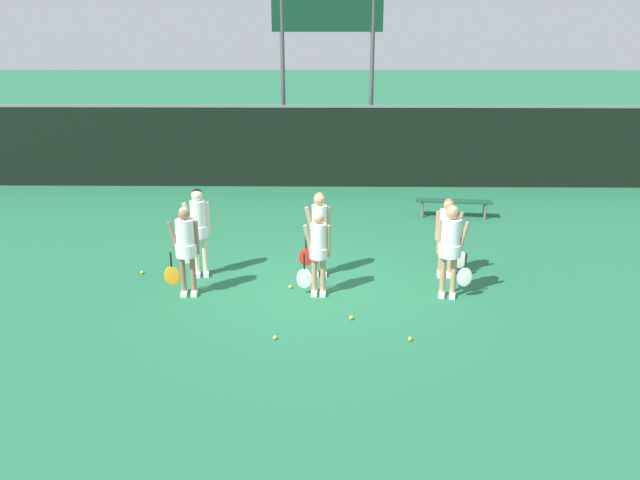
# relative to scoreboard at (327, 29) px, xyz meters

# --- Properties ---
(ground_plane) EXTENTS (140.00, 140.00, 0.00)m
(ground_plane) POSITION_rel_scoreboard_xyz_m (-0.15, -8.96, -4.75)
(ground_plane) COLOR #216642
(fence_windscreen) EXTENTS (60.00, 0.08, 2.56)m
(fence_windscreen) POSITION_rel_scoreboard_xyz_m (-0.15, -0.83, -3.45)
(fence_windscreen) COLOR black
(fence_windscreen) RESTS_ON ground_plane
(scoreboard) EXTENTS (3.41, 0.15, 6.11)m
(scoreboard) POSITION_rel_scoreboard_xyz_m (0.00, 0.00, 0.00)
(scoreboard) COLOR #515156
(scoreboard) RESTS_ON ground_plane
(bench_courtside) EXTENTS (2.02, 0.58, 0.45)m
(bench_courtside) POSITION_rel_scoreboard_xyz_m (3.38, -4.21, -4.35)
(bench_courtside) COLOR #19472D
(bench_courtside) RESTS_ON ground_plane
(player_0) EXTENTS (0.68, 0.39, 1.70)m
(player_0) POSITION_rel_scoreboard_xyz_m (-2.55, -9.45, -3.74)
(player_0) COLOR #8C664C
(player_0) RESTS_ON ground_plane
(player_1) EXTENTS (0.63, 0.34, 1.60)m
(player_1) POSITION_rel_scoreboard_xyz_m (-0.12, -9.40, -3.82)
(player_1) COLOR tan
(player_1) RESTS_ON ground_plane
(player_2) EXTENTS (0.66, 0.40, 1.75)m
(player_2) POSITION_rel_scoreboard_xyz_m (2.30, -9.45, -3.70)
(player_2) COLOR tan
(player_2) RESTS_ON ground_plane
(player_3) EXTENTS (0.63, 0.35, 1.81)m
(player_3) POSITION_rel_scoreboard_xyz_m (-2.50, -8.48, -3.67)
(player_3) COLOR beige
(player_3) RESTS_ON ground_plane
(player_4) EXTENTS (0.64, 0.35, 1.72)m
(player_4) POSITION_rel_scoreboard_xyz_m (-0.12, -8.43, -3.72)
(player_4) COLOR tan
(player_4) RESTS_ON ground_plane
(player_5) EXTENTS (0.66, 0.39, 1.61)m
(player_5) POSITION_rel_scoreboard_xyz_m (2.43, -8.43, -3.79)
(player_5) COLOR tan
(player_5) RESTS_ON ground_plane
(tennis_ball_0) EXTENTS (0.07, 0.07, 0.07)m
(tennis_ball_0) POSITION_rel_scoreboard_xyz_m (1.39, -11.23, -4.71)
(tennis_ball_0) COLOR #CCE033
(tennis_ball_0) RESTS_ON ground_plane
(tennis_ball_1) EXTENTS (0.07, 0.07, 0.07)m
(tennis_ball_1) POSITION_rel_scoreboard_xyz_m (0.47, -10.47, -4.71)
(tennis_ball_1) COLOR #CCE033
(tennis_ball_1) RESTS_ON ground_plane
(tennis_ball_2) EXTENTS (0.06, 0.06, 0.06)m
(tennis_ball_2) POSITION_rel_scoreboard_xyz_m (-0.78, -11.22, -4.71)
(tennis_ball_2) COLOR #CCE033
(tennis_ball_2) RESTS_ON ground_plane
(tennis_ball_3) EXTENTS (0.07, 0.07, 0.07)m
(tennis_ball_3) POSITION_rel_scoreboard_xyz_m (-3.74, -8.42, -4.71)
(tennis_ball_3) COLOR #CCE033
(tennis_ball_3) RESTS_ON ground_plane
(tennis_ball_4) EXTENTS (0.07, 0.07, 0.07)m
(tennis_ball_4) POSITION_rel_scoreboard_xyz_m (-0.66, -9.13, -4.71)
(tennis_ball_4) COLOR #CCE033
(tennis_ball_4) RESTS_ON ground_plane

